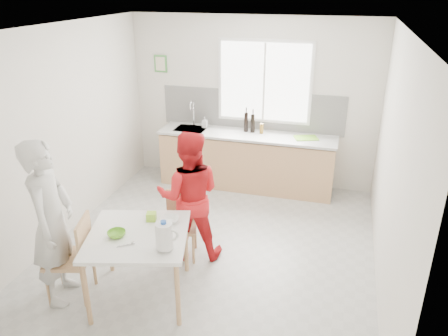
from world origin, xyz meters
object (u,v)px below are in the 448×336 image
object	(u,v)px
person_white	(52,223)
milk_jug	(165,236)
bowl_white	(170,220)
bowl_green	(117,234)
dining_table	(138,241)
chair_far	(181,221)
wine_bottle_a	(246,122)
wine_bottle_b	(253,123)
chair_left	(75,255)
person_red	(189,196)

from	to	relation	value
person_white	milk_jug	world-z (taller)	person_white
bowl_white	milk_jug	world-z (taller)	milk_jug
bowl_green	person_white	bearing A→B (deg)	-169.12
person_white	dining_table	bearing A→B (deg)	-90.00
chair_far	wine_bottle_a	world-z (taller)	wine_bottle_a
bowl_green	wine_bottle_b	distance (m)	3.29
dining_table	bowl_green	distance (m)	0.23
chair_left	milk_jug	world-z (taller)	milk_jug
person_red	bowl_white	size ratio (longest dim) A/B	8.24
bowl_green	person_red	bearing A→B (deg)	67.09
dining_table	bowl_green	world-z (taller)	bowl_green
bowl_white	milk_jug	distance (m)	0.55
chair_far	person_white	distance (m)	1.52
chair_left	wine_bottle_a	size ratio (longest dim) A/B	2.93
milk_jug	wine_bottle_b	bearing A→B (deg)	72.40
chair_left	bowl_white	distance (m)	1.05
chair_left	wine_bottle_b	size ratio (longest dim) A/B	3.13
chair_far	wine_bottle_b	xyz separation A→B (m)	(0.40, 2.23, 0.61)
person_white	milk_jug	xyz separation A→B (m)	(1.22, 0.04, 0.03)
person_red	bowl_white	xyz separation A→B (m)	(-0.02, -0.57, -0.01)
person_white	milk_jug	size ratio (longest dim) A/B	6.12
dining_table	chair_left	distance (m)	0.70
bowl_green	chair_left	bearing A→B (deg)	-170.74
person_white	bowl_white	distance (m)	1.19
dining_table	chair_far	distance (m)	0.92
wine_bottle_b	bowl_white	bearing A→B (deg)	-96.15
bowl_green	wine_bottle_a	world-z (taller)	wine_bottle_a
person_white	milk_jug	distance (m)	1.22
wine_bottle_a	wine_bottle_b	distance (m)	0.11
wine_bottle_b	person_red	bearing A→B (deg)	-97.32
dining_table	wine_bottle_b	distance (m)	3.17
chair_left	wine_bottle_b	distance (m)	3.53
person_white	wine_bottle_b	world-z (taller)	person_white
person_white	person_red	size ratio (longest dim) A/B	1.11
person_white	wine_bottle_a	world-z (taller)	person_white
dining_table	bowl_green	size ratio (longest dim) A/B	6.63
bowl_green	milk_jug	xyz separation A→B (m)	(0.57, -0.09, 0.13)
chair_left	bowl_green	xyz separation A→B (m)	(0.48, 0.08, 0.29)
chair_left	person_red	bearing A→B (deg)	124.89
bowl_white	milk_jug	bearing A→B (deg)	-72.16
milk_jug	wine_bottle_a	distance (m)	3.29
person_white	bowl_green	xyz separation A→B (m)	(0.65, 0.12, -0.09)
chair_far	milk_jug	world-z (taller)	milk_jug
chair_left	wine_bottle_a	bearing A→B (deg)	146.76
chair_left	person_red	world-z (taller)	person_red
wine_bottle_a	wine_bottle_b	xyz separation A→B (m)	(0.11, -0.00, -0.01)
wine_bottle_a	milk_jug	bearing A→B (deg)	-90.45
chair_left	person_white	size ratio (longest dim) A/B	0.52
wine_bottle_b	chair_far	bearing A→B (deg)	-100.17
person_white	wine_bottle_b	distance (m)	3.60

